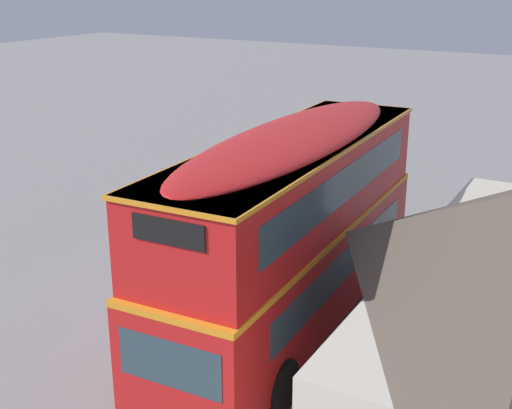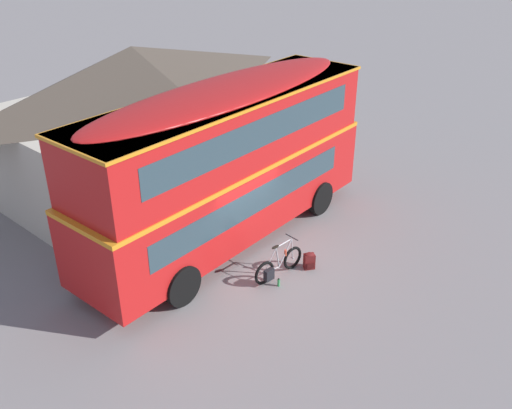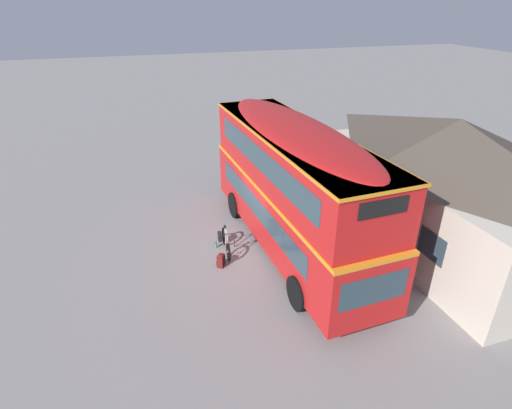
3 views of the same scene
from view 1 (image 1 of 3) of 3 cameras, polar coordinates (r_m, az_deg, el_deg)
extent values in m
plane|color=gray|center=(17.26, 0.79, -8.68)|extent=(120.00, 120.00, 0.00)
cylinder|color=black|center=(13.35, 2.09, -15.02)|extent=(1.11, 0.33, 1.10)
cylinder|color=black|center=(14.36, -6.73, -12.49)|extent=(1.11, 0.33, 1.10)
cylinder|color=black|center=(18.49, 10.41, -5.16)|extent=(1.11, 0.33, 1.10)
cylinder|color=black|center=(19.23, 3.63, -3.90)|extent=(1.11, 0.33, 1.10)
cube|color=red|center=(15.79, 3.07, -5.34)|extent=(10.15, 2.99, 2.10)
cube|color=orange|center=(15.38, 3.14, -1.67)|extent=(10.17, 3.01, 0.12)
cube|color=red|center=(15.06, 3.21, 1.82)|extent=(9.85, 2.92, 1.90)
ellipsoid|color=red|center=(14.79, 3.28, 5.64)|extent=(9.64, 2.86, 0.36)
cube|color=#2D424C|center=(11.82, -7.25, -13.08)|extent=(0.16, 2.05, 0.90)
cube|color=black|center=(10.87, -7.37, -2.28)|extent=(0.13, 1.38, 0.44)
cube|color=#2D424C|center=(16.34, -0.59, -3.31)|extent=(7.82, 0.42, 0.76)
cube|color=#2D424C|center=(15.53, -0.88, 2.96)|extent=(8.22, 0.44, 0.80)
cube|color=#2D424C|center=(15.43, 7.61, -4.88)|extent=(7.82, 0.42, 0.76)
cube|color=#2D424C|center=(14.59, 7.57, 1.73)|extent=(8.22, 0.44, 0.80)
cube|color=orange|center=(14.82, 3.27, 5.19)|extent=(9.95, 3.01, 0.08)
torus|color=black|center=(17.38, -4.23, -7.28)|extent=(0.68, 0.14, 0.68)
torus|color=black|center=(18.14, -2.07, -6.06)|extent=(0.68, 0.14, 0.68)
cylinder|color=#B2B2B7|center=(17.38, -4.23, -7.28)|extent=(0.06, 0.10, 0.05)
cylinder|color=#B2B2B7|center=(18.14, -2.07, -6.06)|extent=(0.06, 0.10, 0.05)
cylinder|color=#B7B7BC|center=(17.45, -3.65, -6.08)|extent=(0.49, 0.08, 0.73)
cylinder|color=#B7B7BC|center=(17.36, -3.53, -4.99)|extent=(0.60, 0.09, 0.07)
cylinder|color=#B7B7BC|center=(17.67, -3.04, -5.79)|extent=(0.18, 0.05, 0.68)
cylinder|color=#B7B7BC|center=(17.95, -2.61, -6.46)|extent=(0.56, 0.08, 0.09)
cylinder|color=#B7B7BC|center=(17.86, -2.49, -5.40)|extent=(0.44, 0.06, 0.63)
cylinder|color=#B7B7BC|center=(17.26, -4.20, -6.28)|extent=(0.09, 0.04, 0.65)
cylinder|color=black|center=(17.12, -4.16, -5.12)|extent=(0.07, 0.46, 0.03)
ellipsoid|color=black|center=(17.58, -2.88, -4.60)|extent=(0.27, 0.12, 0.06)
cube|color=black|center=(18.21, -2.51, -5.90)|extent=(0.29, 0.16, 0.32)
cylinder|color=#D84C33|center=(17.45, -3.65, -6.08)|extent=(0.07, 0.07, 0.18)
cube|color=maroon|center=(17.38, -5.78, -7.74)|extent=(0.36, 0.34, 0.45)
ellipsoid|color=maroon|center=(17.28, -5.80, -7.08)|extent=(0.35, 0.33, 0.10)
cube|color=#471111|center=(17.52, -5.91, -7.78)|extent=(0.19, 0.15, 0.16)
cylinder|color=black|center=(17.26, -5.90, -7.95)|extent=(0.05, 0.05, 0.36)
cylinder|color=black|center=(17.31, -5.39, -7.85)|extent=(0.05, 0.05, 0.36)
cylinder|color=green|center=(18.28, -3.31, -6.68)|extent=(0.07, 0.07, 0.21)
cylinder|color=black|center=(18.23, -3.32, -6.34)|extent=(0.04, 0.04, 0.03)
cube|color=#3D2319|center=(14.05, 12.28, -11.22)|extent=(1.10, 0.06, 2.10)
cube|color=#2D424C|center=(15.95, 15.21, -4.95)|extent=(1.10, 0.06, 0.90)
cube|color=#2D424C|center=(11.63, 8.64, -13.99)|extent=(1.10, 0.06, 0.90)
camera|label=2|loc=(28.71, -6.53, 20.80)|focal=39.35mm
camera|label=3|loc=(11.71, -57.93, 12.89)|focal=28.54mm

